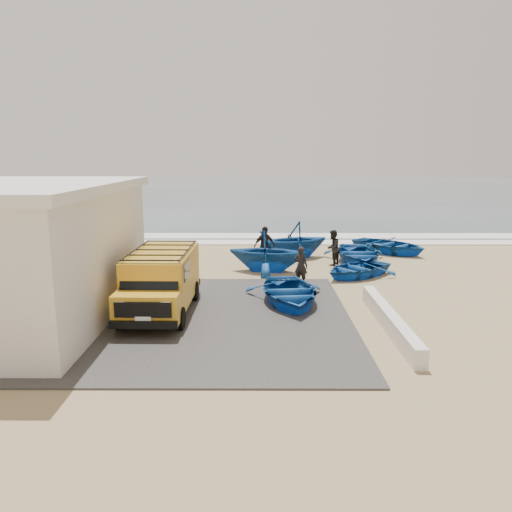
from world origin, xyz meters
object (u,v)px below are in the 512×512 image
object	(u,v)px
boat_mid_left	(268,251)
boat_far_left	(294,240)
fisherman_middle	(333,248)
fisherman_back	(264,246)
boat_near_left	(289,292)
boat_far_right	(389,245)
boat_near_right	(357,269)
fisherman_front	(301,266)
van	(161,279)
boat_mid_right	(358,254)
parapet	(389,320)

from	to	relation	value
boat_mid_left	boat_far_left	xyz separation A→B (m)	(1.41, 2.99, 0.02)
fisherman_middle	fisherman_back	distance (m)	3.23
fisherman_middle	fisherman_back	bearing A→B (deg)	-50.51
boat_mid_left	fisherman_middle	distance (m)	3.36
boat_near_left	boat_far_right	bearing A→B (deg)	51.94
boat_near_right	fisherman_back	world-z (taller)	fisherman_back
boat_near_left	boat_mid_left	distance (m)	5.03
boat_near_left	fisherman_front	distance (m)	2.72
boat_far_left	fisherman_front	xyz separation A→B (m)	(-0.12, -5.35, -0.16)
boat_near_right	boat_far_right	xyz separation A→B (m)	(2.76, 5.32, 0.07)
van	fisherman_back	distance (m)	7.90
boat_mid_right	boat_far_left	distance (m)	3.23
fisherman_front	fisherman_middle	size ratio (longest dim) A/B	0.93
boat_near_left	boat_far_right	distance (m)	11.01
boat_near_right	fisherman_middle	world-z (taller)	fisherman_middle
fisherman_back	boat_near_left	bearing A→B (deg)	-109.98
parapet	boat_far_left	world-z (taller)	boat_far_left
van	boat_near_left	bearing A→B (deg)	14.27
fisherman_back	parapet	bearing A→B (deg)	-94.63
boat_far_left	fisherman_middle	world-z (taller)	boat_far_left
boat_near_left	fisherman_back	world-z (taller)	fisherman_back
boat_near_right	fisherman_front	distance (m)	2.89
parapet	boat_near_right	world-z (taller)	boat_near_right
boat_near_left	boat_near_right	world-z (taller)	boat_near_left
boat_far_left	boat_mid_right	bearing A→B (deg)	47.34
boat_near_left	fisherman_middle	xyz separation A→B (m)	(2.45, 6.29, 0.42)
boat_mid_right	fisherman_middle	xyz separation A→B (m)	(-1.32, -0.56, 0.40)
parapet	boat_mid_right	xyz separation A→B (m)	(0.91, 9.48, 0.17)
parapet	fisherman_front	bearing A→B (deg)	112.85
parapet	fisherman_front	size ratio (longest dim) A/B	3.84
boat_near_right	parapet	bearing A→B (deg)	-40.89
boat_mid_left	parapet	bearing A→B (deg)	-142.66
van	boat_far_left	bearing A→B (deg)	61.67
fisherman_middle	parapet	bearing A→B (deg)	38.25
boat_far_right	fisherman_front	size ratio (longest dim) A/B	2.64
parapet	fisherman_front	xyz separation A→B (m)	(-2.21, 5.24, 0.51)
boat_mid_left	boat_far_right	bearing A→B (deg)	-43.95
boat_far_left	fisherman_back	bearing A→B (deg)	-61.69
boat_near_left	fisherman_back	size ratio (longest dim) A/B	2.12
van	fisherman_front	distance (m)	6.10
boat_far_left	fisherman_front	bearing A→B (deg)	-23.73
boat_near_right	boat_far_left	size ratio (longest dim) A/B	0.96
boat_near_right	fisherman_middle	xyz separation A→B (m)	(-0.70, 2.32, 0.49)
van	boat_mid_right	xyz separation A→B (m)	(8.02, 7.87, -0.69)
boat_near_left	boat_near_right	size ratio (longest dim) A/B	1.17
parapet	fisherman_front	distance (m)	5.71
parapet	van	size ratio (longest dim) A/B	1.22
boat_mid_left	fisherman_middle	bearing A→B (deg)	-54.20
parapet	van	world-z (taller)	van
parapet	boat_far_right	xyz separation A→B (m)	(3.06, 11.92, 0.15)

